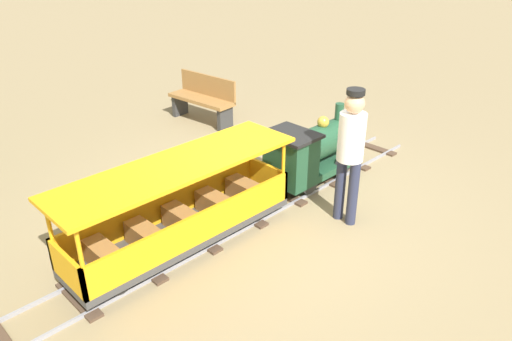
% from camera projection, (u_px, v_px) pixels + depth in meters
% --- Properties ---
extents(ground_plane, '(60.00, 60.00, 0.00)m').
position_uv_depth(ground_plane, '(266.00, 205.00, 6.14)').
color(ground_plane, '#8C7A56').
extents(track, '(0.70, 6.40, 0.04)m').
position_uv_depth(track, '(244.00, 215.00, 5.89)').
color(track, gray).
rests_on(track, ground_plane).
extents(locomotive, '(0.66, 1.45, 0.96)m').
position_uv_depth(locomotive, '(310.00, 151.00, 6.44)').
color(locomotive, '#1E472D').
rests_on(locomotive, ground_plane).
extents(passenger_car, '(0.76, 2.70, 0.97)m').
position_uv_depth(passenger_car, '(182.00, 214.00, 5.14)').
color(passenger_car, '#3F3F3F').
rests_on(passenger_car, ground_plane).
extents(conductor_person, '(0.30, 0.30, 1.62)m').
position_uv_depth(conductor_person, '(351.00, 147.00, 5.39)').
color(conductor_person, '#282D47').
rests_on(conductor_person, ground_plane).
extents(park_bench, '(1.33, 0.53, 0.82)m').
position_uv_depth(park_bench, '(203.00, 99.00, 8.61)').
color(park_bench, olive).
rests_on(park_bench, ground_plane).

